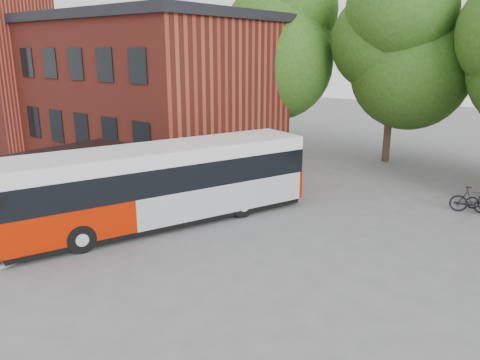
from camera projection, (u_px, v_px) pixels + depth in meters
The scene contains 8 objects.
ground at pixel (168, 246), 16.02m from camera, with size 100.00×100.00×0.00m, color #5F5F61.
station_building at pixel (127, 87), 29.43m from camera, with size 18.40×10.40×8.50m, color maroon, non-canonical shape.
clock_tower at pixel (6, 6), 28.65m from camera, with size 5.20×5.20×18.20m, color maroon, non-canonical shape.
bus_shelter at pixel (64, 189), 17.55m from camera, with size 3.60×7.00×2.90m, color black, non-canonical shape.
tree_0 at pixel (281, 66), 30.25m from camera, with size 7.92×7.92×11.00m, color #275115, non-canonical shape.
tree_1 at pixel (393, 73), 26.93m from camera, with size 7.92×7.92×10.40m, color #275115, non-canonical shape.
city_bus at pixel (162, 185), 17.80m from camera, with size 2.54×11.90×3.02m, color #B61800, non-canonical shape.
bicycle_1 at pixel (474, 200), 19.10m from camera, with size 0.53×1.86×1.12m, color black.
Camera 1 is at (11.08, -10.15, 6.49)m, focal length 35.00 mm.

